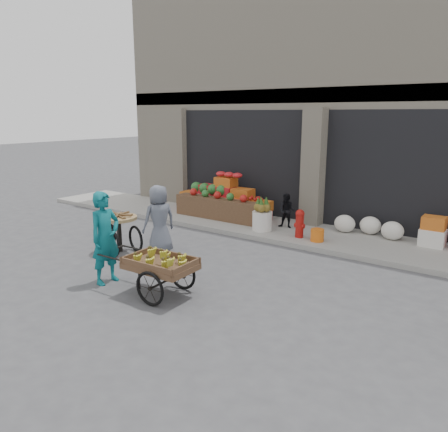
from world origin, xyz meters
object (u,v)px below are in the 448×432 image
Objects in this scene: tricycle_cart at (119,228)px; vendor_grey at (159,219)px; seated_person at (287,211)px; vendor_woman at (105,238)px; fire_hydrant at (300,222)px; pineapple_bin at (262,221)px; orange_bucket at (317,235)px; banana_cart at (158,262)px.

tricycle_cart is 0.98m from vendor_grey.
seated_person is at bearing 175.60° from vendor_grey.
vendor_woman is 1.11× the size of vendor_grey.
fire_hydrant is at bearing -52.88° from seated_person.
pineapple_bin is at bearing 177.82° from vendor_grey.
orange_bucket is at bearing -3.58° from pineapple_bin.
seated_person is at bearing -11.50° from vendor_woman.
orange_bucket is at bearing -5.71° from fire_hydrant.
fire_hydrant reaches higher than pineapple_bin.
seated_person reaches higher than banana_cart.
orange_bucket is 0.22× the size of tricycle_cart.
pineapple_bin is 0.75m from seated_person.
seated_person reaches higher than orange_bucket.
banana_cart is at bearing -83.50° from vendor_woman.
vendor_woman is (-2.26, -4.48, 0.60)m from orange_bucket.
seated_person is 5.30m from vendor_woman.
orange_bucket is 1.42m from seated_person.
seated_person is (0.40, 0.60, 0.21)m from pineapple_bin.
fire_hydrant is at bearing 60.92° from tricycle_cart.
tricycle_cart reaches higher than orange_bucket.
orange_bucket is 4.48m from banana_cart.
banana_cart is (0.55, -4.44, 0.25)m from pineapple_bin.
vendor_grey is at bearing -136.29° from orange_bucket.
pineapple_bin is at bearing 73.74° from tricycle_cart.
fire_hydrant is 4.43m from banana_cart.
fire_hydrant is 0.41× the size of vendor_woman.
fire_hydrant is at bearing 174.29° from orange_bucket.
pineapple_bin is 1.11m from fire_hydrant.
pineapple_bin is 0.25× the size of banana_cart.
banana_cart is 2.79m from tricycle_cart.
pineapple_bin is 1.62× the size of orange_bucket.
vendor_grey is (-0.45, 1.89, -0.09)m from vendor_woman.
tricycle_cart is (-3.03, -3.12, 0.06)m from fire_hydrant.
seated_person is 0.59× the size of vendor_grey.
seated_person is at bearing 137.12° from fire_hydrant.
pineapple_bin is 0.30× the size of vendor_woman.
vendor_grey is (-1.67, 1.75, 0.17)m from banana_cart.
orange_bucket is 3.79m from vendor_grey.
fire_hydrant is 0.45× the size of vendor_grey.
pineapple_bin is at bearing 176.42° from orange_bucket.
tricycle_cart is (-2.33, -3.77, -0.02)m from seated_person.
tricycle_cart is at bearing -39.27° from vendor_grey.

